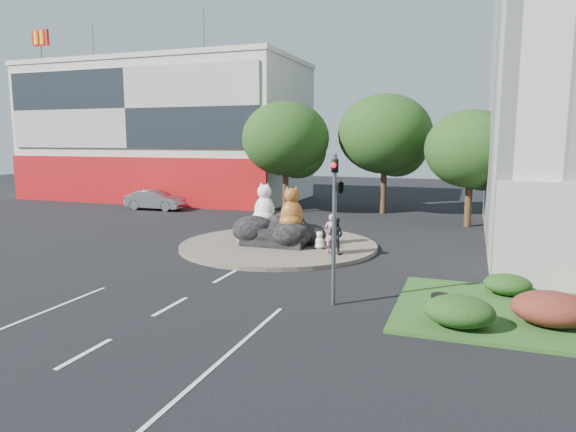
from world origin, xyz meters
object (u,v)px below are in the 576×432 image
(cat_tabby, at_px, (292,207))
(kitten_white, at_px, (320,240))
(cat_white, at_px, (264,203))
(pedestrian_pink, at_px, (332,234))
(litter_bin, at_px, (440,306))
(pedestrian_dark, at_px, (335,236))
(kitten_calico, at_px, (241,235))
(parked_car, at_px, (155,200))

(cat_tabby, distance_m, kitten_white, 2.11)
(cat_white, bearing_deg, pedestrian_pink, -3.74)
(cat_tabby, bearing_deg, litter_bin, -66.48)
(cat_white, xyz_separation_m, pedestrian_dark, (4.27, -1.80, -1.11))
(cat_tabby, relative_size, kitten_calico, 2.54)
(kitten_white, bearing_deg, kitten_calico, 154.40)
(kitten_calico, distance_m, litter_bin, 12.90)
(kitten_calico, bearing_deg, pedestrian_dark, 40.45)
(cat_white, relative_size, pedestrian_pink, 1.16)
(cat_white, bearing_deg, pedestrian_dark, -4.30)
(parked_car, bearing_deg, kitten_white, -124.45)
(cat_white, height_order, kitten_white, cat_white)
(pedestrian_pink, distance_m, litter_bin, 8.95)
(pedestrian_dark, bearing_deg, kitten_white, -27.95)
(cat_tabby, bearing_deg, kitten_white, -24.19)
(pedestrian_dark, bearing_deg, cat_white, -10.51)
(cat_white, distance_m, litter_bin, 13.00)
(cat_white, xyz_separation_m, kitten_calico, (-0.89, -1.04, -1.56))
(kitten_white, xyz_separation_m, litter_bin, (6.10, -7.88, -0.17))
(cat_tabby, relative_size, parked_car, 0.45)
(kitten_white, height_order, litter_bin, kitten_white)
(cat_white, distance_m, cat_tabby, 2.00)
(pedestrian_pink, relative_size, pedestrian_dark, 1.07)
(kitten_calico, bearing_deg, cat_tabby, 52.85)
(kitten_calico, xyz_separation_m, pedestrian_dark, (5.16, -0.77, 0.45))
(pedestrian_pink, relative_size, litter_bin, 2.60)
(cat_tabby, bearing_deg, kitten_calico, 164.02)
(pedestrian_dark, relative_size, litter_bin, 2.43)
(kitten_calico, xyz_separation_m, pedestrian_pink, (4.96, -0.63, 0.51))
(cat_tabby, height_order, pedestrian_dark, cat_tabby)
(cat_tabby, relative_size, kitten_white, 2.38)
(pedestrian_dark, bearing_deg, litter_bin, 138.36)
(kitten_white, bearing_deg, litter_bin, -78.91)
(kitten_white, distance_m, litter_bin, 9.97)
(kitten_calico, distance_m, pedestrian_pink, 5.02)
(pedestrian_dark, xyz_separation_m, litter_bin, (5.11, -7.04, -0.59))
(pedestrian_dark, xyz_separation_m, parked_car, (-17.40, 11.27, -0.29))
(cat_tabby, height_order, parked_car, cat_tabby)
(kitten_calico, relative_size, litter_bin, 1.17)
(cat_tabby, xyz_separation_m, kitten_calico, (-2.70, -0.19, -1.54))
(litter_bin, bearing_deg, parked_car, 140.89)
(kitten_calico, height_order, litter_bin, kitten_calico)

